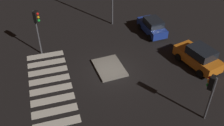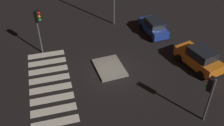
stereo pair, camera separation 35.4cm
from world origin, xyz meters
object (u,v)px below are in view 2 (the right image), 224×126
object	(u,v)px
car_orange	(199,58)
traffic_light_north	(210,89)
traffic_island	(109,68)
car_blue	(154,27)
traffic_light_south	(38,22)

from	to	relation	value
car_orange	traffic_light_north	xyz separation A→B (m)	(5.16, -2.69, 1.83)
traffic_light_north	traffic_island	bearing A→B (deg)	-1.99
car_blue	traffic_light_south	xyz separation A→B (m)	(0.49, -10.87, 2.41)
traffic_light_south	traffic_light_north	size ratio (longest dim) A/B	1.17
traffic_light_north	car_blue	bearing A→B (deg)	-41.42
traffic_island	car_orange	distance (m)	7.50
car_blue	traffic_light_south	distance (m)	11.14
car_orange	car_blue	xyz separation A→B (m)	(-5.99, -1.53, -0.10)
traffic_light_south	car_orange	bearing A→B (deg)	15.95
car_orange	car_blue	world-z (taller)	car_orange
traffic_island	traffic_light_south	bearing A→B (deg)	-126.22
traffic_island	traffic_light_south	xyz separation A→B (m)	(-3.77, -5.15, 3.12)
car_orange	traffic_light_south	size ratio (longest dim) A/B	1.05
traffic_island	car_orange	world-z (taller)	car_orange
traffic_island	traffic_light_south	distance (m)	7.10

